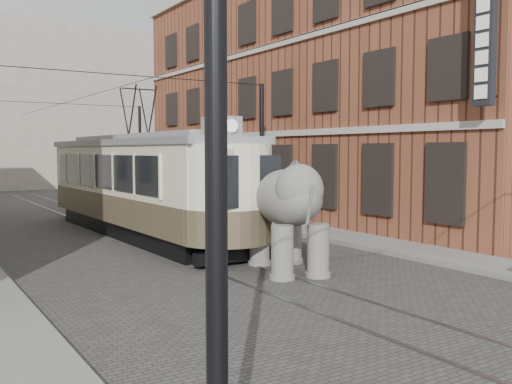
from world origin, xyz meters
TOP-DOWN VIEW (x-y plane):
  - ground at (0.00, 0.00)m, footprint 120.00×120.00m
  - tram_rails at (0.00, 0.00)m, footprint 1.54×80.00m
  - sidewalk_right at (6.00, 0.00)m, footprint 2.00×60.00m
  - brick_building at (11.00, 9.00)m, footprint 8.00×26.00m
  - catenary at (-0.20, 5.00)m, footprint 11.00×30.20m
  - tram at (0.07, 6.67)m, footprint 3.18×14.18m
  - elephant at (1.10, -1.60)m, footprint 3.97×5.52m

SIDE VIEW (x-z plane):
  - ground at x=0.00m, z-range 0.00..0.00m
  - tram_rails at x=0.00m, z-range 0.00..0.02m
  - sidewalk_right at x=6.00m, z-range 0.00..0.15m
  - elephant at x=1.10m, z-range 0.00..3.04m
  - tram at x=0.07m, z-range 0.00..5.60m
  - catenary at x=-0.20m, z-range 0.00..6.00m
  - brick_building at x=11.00m, z-range 0.00..12.00m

